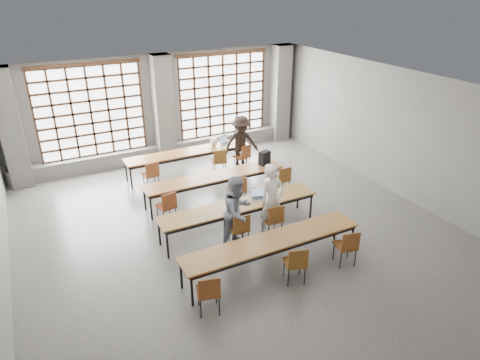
{
  "coord_description": "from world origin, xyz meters",
  "views": [
    {
      "loc": [
        -4.06,
        -8.02,
        5.63
      ],
      "look_at": [
        0.32,
        0.4,
        1.14
      ],
      "focal_mm": 32.0,
      "sensor_mm": 36.0,
      "label": 1
    }
  ],
  "objects_px": {
    "chair_near_mid": "(296,261)",
    "plastic_bag": "(214,142)",
    "chair_front_left": "(240,227)",
    "backpack": "(265,158)",
    "student_back": "(241,143)",
    "green_box": "(236,202)",
    "desk_row_c": "(239,207)",
    "student_female": "(238,211)",
    "red_pouch": "(208,289)",
    "phone": "(248,204)",
    "chair_mid_centre": "(238,188)",
    "desk_row_d": "(272,243)",
    "chair_back_right": "(244,155)",
    "chair_near_right": "(348,244)",
    "desk_row_b": "(215,178)",
    "laptop_back": "(225,142)",
    "chair_front_right": "(274,217)",
    "desk_row_a": "(188,153)",
    "chair_mid_left": "(167,204)",
    "chair_back_left": "(151,173)",
    "chair_back_mid": "(220,159)",
    "chair_mid_right": "(283,178)",
    "laptop_front": "(258,195)",
    "mouse": "(274,196)",
    "chair_near_left": "(209,290)",
    "student_male": "(272,201)"
  },
  "relations": [
    {
      "from": "chair_mid_centre",
      "to": "laptop_back",
      "type": "relative_size",
      "value": 1.99
    },
    {
      "from": "chair_front_right",
      "to": "laptop_back",
      "type": "relative_size",
      "value": 1.99
    },
    {
      "from": "plastic_bag",
      "to": "backpack",
      "type": "bearing_deg",
      "value": -71.38
    },
    {
      "from": "chair_back_mid",
      "to": "chair_front_left",
      "type": "bearing_deg",
      "value": -108.39
    },
    {
      "from": "chair_front_left",
      "to": "backpack",
      "type": "relative_size",
      "value": 2.2
    },
    {
      "from": "chair_near_right",
      "to": "green_box",
      "type": "height_order",
      "value": "chair_near_right"
    },
    {
      "from": "desk_row_a",
      "to": "desk_row_c",
      "type": "xyz_separation_m",
      "value": [
        -0.18,
        -3.81,
        0.0
      ]
    },
    {
      "from": "student_female",
      "to": "backpack",
      "type": "distance_m",
      "value": 3.11
    },
    {
      "from": "student_female",
      "to": "red_pouch",
      "type": "height_order",
      "value": "student_female"
    },
    {
      "from": "student_male",
      "to": "mouse",
      "type": "bearing_deg",
      "value": 46.09
    },
    {
      "from": "student_back",
      "to": "chair_near_mid",
      "type": "bearing_deg",
      "value": -100.76
    },
    {
      "from": "desk_row_d",
      "to": "green_box",
      "type": "distance_m",
      "value": 1.76
    },
    {
      "from": "desk_row_c",
      "to": "desk_row_b",
      "type": "bearing_deg",
      "value": 84.64
    },
    {
      "from": "desk_row_d",
      "to": "chair_back_left",
      "type": "xyz_separation_m",
      "value": [
        -1.12,
        4.86,
        -0.13
      ]
    },
    {
      "from": "chair_back_right",
      "to": "chair_mid_left",
      "type": "height_order",
      "value": "same"
    },
    {
      "from": "student_female",
      "to": "chair_back_right",
      "type": "bearing_deg",
      "value": 35.59
    },
    {
      "from": "desk_row_c",
      "to": "mouse",
      "type": "xyz_separation_m",
      "value": [
        0.95,
        -0.02,
        0.08
      ]
    },
    {
      "from": "student_back",
      "to": "green_box",
      "type": "relative_size",
      "value": 7.1
    },
    {
      "from": "chair_mid_right",
      "to": "red_pouch",
      "type": "height_order",
      "value": "chair_mid_right"
    },
    {
      "from": "chair_back_mid",
      "to": "laptop_front",
      "type": "height_order",
      "value": "laptop_front"
    },
    {
      "from": "desk_row_b",
      "to": "chair_front_right",
      "type": "xyz_separation_m",
      "value": [
        0.43,
        -2.4,
        -0.13
      ]
    },
    {
      "from": "chair_near_mid",
      "to": "backpack",
      "type": "height_order",
      "value": "backpack"
    },
    {
      "from": "chair_back_mid",
      "to": "laptop_front",
      "type": "relative_size",
      "value": 2.0
    },
    {
      "from": "chair_near_left",
      "to": "red_pouch",
      "type": "xyz_separation_m",
      "value": [
        0.02,
        0.08,
        -0.04
      ]
    },
    {
      "from": "chair_near_mid",
      "to": "plastic_bag",
      "type": "height_order",
      "value": "plastic_bag"
    },
    {
      "from": "chair_back_left",
      "to": "red_pouch",
      "type": "distance_m",
      "value": 5.44
    },
    {
      "from": "desk_row_c",
      "to": "chair_mid_right",
      "type": "height_order",
      "value": "chair_mid_right"
    },
    {
      "from": "chair_near_mid",
      "to": "phone",
      "type": "relative_size",
      "value": 6.77
    },
    {
      "from": "chair_back_right",
      "to": "chair_near_right",
      "type": "bearing_deg",
      "value": -94.29
    },
    {
      "from": "chair_back_right",
      "to": "green_box",
      "type": "xyz_separation_m",
      "value": [
        -1.85,
        -3.11,
        0.24
      ]
    },
    {
      "from": "laptop_front",
      "to": "backpack",
      "type": "bearing_deg",
      "value": 55.12
    },
    {
      "from": "chair_mid_centre",
      "to": "chair_near_left",
      "type": "bearing_deg",
      "value": -124.49
    },
    {
      "from": "phone",
      "to": "student_female",
      "type": "bearing_deg",
      "value": -140.19
    },
    {
      "from": "student_female",
      "to": "chair_mid_centre",
      "type": "bearing_deg",
      "value": 37.71
    },
    {
      "from": "chair_mid_left",
      "to": "chair_back_left",
      "type": "bearing_deg",
      "value": 84.25
    },
    {
      "from": "desk_row_d",
      "to": "laptop_back",
      "type": "height_order",
      "value": "laptop_back"
    },
    {
      "from": "desk_row_c",
      "to": "chair_back_right",
      "type": "height_order",
      "value": "chair_back_right"
    },
    {
      "from": "chair_mid_right",
      "to": "phone",
      "type": "height_order",
      "value": "chair_mid_right"
    },
    {
      "from": "chair_back_right",
      "to": "chair_back_mid",
      "type": "bearing_deg",
      "value": -179.91
    },
    {
      "from": "desk_row_d",
      "to": "red_pouch",
      "type": "height_order",
      "value": "desk_row_d"
    },
    {
      "from": "student_back",
      "to": "green_box",
      "type": "height_order",
      "value": "student_back"
    },
    {
      "from": "desk_row_a",
      "to": "backpack",
      "type": "xyz_separation_m",
      "value": [
        1.59,
        -1.99,
        0.27
      ]
    },
    {
      "from": "backpack",
      "to": "phone",
      "type": "bearing_deg",
      "value": -145.91
    },
    {
      "from": "chair_front_left",
      "to": "red_pouch",
      "type": "relative_size",
      "value": 4.4
    },
    {
      "from": "phone",
      "to": "chair_mid_centre",
      "type": "bearing_deg",
      "value": 73.08
    },
    {
      "from": "desk_row_d",
      "to": "chair_near_mid",
      "type": "relative_size",
      "value": 4.55
    },
    {
      "from": "chair_near_mid",
      "to": "desk_row_c",
      "type": "bearing_deg",
      "value": 92.12
    },
    {
      "from": "chair_front_left",
      "to": "phone",
      "type": "distance_m",
      "value": 0.75
    },
    {
      "from": "chair_back_mid",
      "to": "chair_mid_right",
      "type": "relative_size",
      "value": 1.0
    },
    {
      "from": "desk_row_c",
      "to": "plastic_bag",
      "type": "distance_m",
      "value": 4.02
    }
  ]
}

